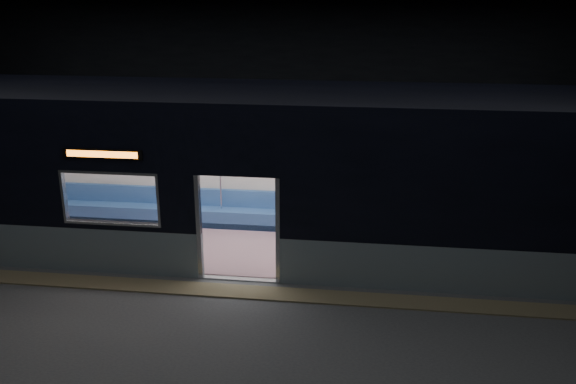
# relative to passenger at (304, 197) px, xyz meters

# --- Properties ---
(station_floor) EXTENTS (24.00, 14.00, 0.01)m
(station_floor) POSITION_rel_passenger_xyz_m (-0.95, -3.55, -0.84)
(station_floor) COLOR #47494C
(station_floor) RESTS_ON ground
(station_envelope) EXTENTS (24.00, 14.00, 5.00)m
(station_envelope) POSITION_rel_passenger_xyz_m (-0.95, -3.55, 2.83)
(station_envelope) COLOR black
(station_envelope) RESTS_ON station_floor
(tactile_strip) EXTENTS (22.80, 0.50, 0.03)m
(tactile_strip) POSITION_rel_passenger_xyz_m (-0.95, -3.00, -0.82)
(tactile_strip) COLOR #8C7F59
(tactile_strip) RESTS_ON station_floor
(metro_car) EXTENTS (18.00, 3.04, 3.35)m
(metro_car) POSITION_rel_passenger_xyz_m (-0.95, -1.00, 1.01)
(metro_car) COLOR gray
(metro_car) RESTS_ON station_floor
(passenger) EXTENTS (0.46, 0.77, 1.46)m
(passenger) POSITION_rel_passenger_xyz_m (0.00, 0.00, 0.00)
(passenger) COLOR black
(passenger) RESTS_ON metro_car
(handbag) EXTENTS (0.38, 0.34, 0.17)m
(handbag) POSITION_rel_passenger_xyz_m (-0.03, -0.25, -0.13)
(handbag) COLOR black
(handbag) RESTS_ON passenger
(transit_map) EXTENTS (1.07, 0.03, 0.69)m
(transit_map) POSITION_rel_passenger_xyz_m (0.95, 0.31, 0.66)
(transit_map) COLOR white
(transit_map) RESTS_ON metro_car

